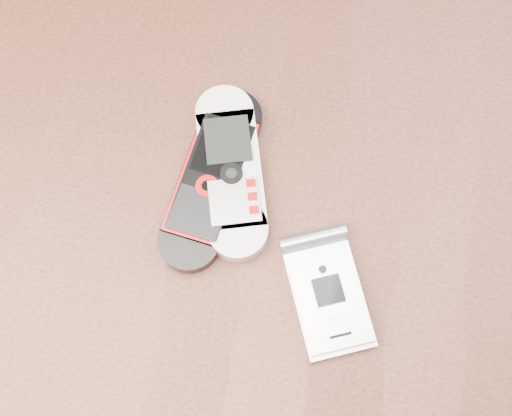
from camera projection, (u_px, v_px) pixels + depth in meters
The scene contains 5 objects.
ground at pixel (253, 339), 1.24m from camera, with size 4.00×4.00×0.00m, color #472B19.
table at pixel (250, 247), 0.63m from camera, with size 1.20×0.80×0.75m.
nokia_white at pixel (231, 171), 0.53m from camera, with size 0.04×0.14×0.02m, color silver.
nokia_black_red at pixel (212, 178), 0.53m from camera, with size 0.04×0.15×0.01m, color black.
motorola_razr at pixel (328, 296), 0.50m from camera, with size 0.05×0.09×0.01m, color silver.
Camera 1 is at (0.02, -0.15, 1.25)m, focal length 50.00 mm.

